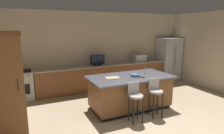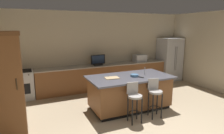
% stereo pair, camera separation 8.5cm
% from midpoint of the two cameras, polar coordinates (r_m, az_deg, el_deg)
% --- Properties ---
extents(wall_back, '(7.30, 0.12, 2.80)m').
position_cam_midpoint_polar(wall_back, '(7.42, -2.42, 5.13)').
color(wall_back, beige).
rests_on(wall_back, ground_plane).
extents(wall_right, '(0.12, 4.84, 2.80)m').
position_cam_midpoint_polar(wall_right, '(7.78, 28.86, 4.00)').
color(wall_right, beige).
rests_on(wall_right, ground_plane).
extents(counter_back, '(4.97, 0.62, 0.90)m').
position_cam_midpoint_polar(counter_back, '(7.23, -1.63, -2.71)').
color(counter_back, brown).
rests_on(counter_back, ground_plane).
extents(kitchen_island, '(2.30, 1.21, 0.92)m').
position_cam_midpoint_polar(kitchen_island, '(5.44, 5.69, -7.37)').
color(kitchen_island, black).
rests_on(kitchen_island, ground_plane).
extents(refrigerator, '(0.90, 0.76, 1.80)m').
position_cam_midpoint_polar(refrigerator, '(8.63, 16.85, 2.20)').
color(refrigerator, '#B7BABF').
rests_on(refrigerator, ground_plane).
extents(range_oven, '(0.79, 0.63, 0.92)m').
position_cam_midpoint_polar(range_oven, '(6.71, -25.13, -4.91)').
color(range_oven, '#B7BABF').
rests_on(range_oven, ground_plane).
extents(cabinet_tower, '(0.59, 0.65, 2.17)m').
position_cam_midpoint_polar(cabinet_tower, '(4.34, -27.87, -4.55)').
color(cabinet_tower, brown).
rests_on(cabinet_tower, ground_plane).
extents(microwave, '(0.48, 0.36, 0.28)m').
position_cam_midpoint_polar(microwave, '(7.79, 8.50, 2.62)').
color(microwave, '#B7BABF').
rests_on(microwave, counter_back).
extents(tv_monitor, '(0.52, 0.16, 0.38)m').
position_cam_midpoint_polar(tv_monitor, '(6.94, -3.81, 1.95)').
color(tv_monitor, black).
rests_on(tv_monitor, counter_back).
extents(sink_faucet_back, '(0.02, 0.02, 0.24)m').
position_cam_midpoint_polar(sink_faucet_back, '(7.18, -2.39, 1.83)').
color(sink_faucet_back, '#B2B2B7').
rests_on(sink_faucet_back, counter_back).
extents(sink_faucet_island, '(0.02, 0.02, 0.22)m').
position_cam_midpoint_polar(sink_faucet_island, '(5.54, 10.12, -1.12)').
color(sink_faucet_island, '#B2B2B7').
rests_on(sink_faucet_island, kitchen_island).
extents(bar_stool_left, '(0.34, 0.35, 0.96)m').
position_cam_midpoint_polar(bar_stool_left, '(4.66, 7.14, -9.41)').
color(bar_stool_left, gray).
rests_on(bar_stool_left, ground_plane).
extents(bar_stool_right, '(0.34, 0.36, 0.97)m').
position_cam_midpoint_polar(bar_stool_right, '(5.01, 13.02, -7.97)').
color(bar_stool_right, gray).
rests_on(bar_stool_right, ground_plane).
extents(fruit_bowl, '(0.22, 0.22, 0.06)m').
position_cam_midpoint_polar(fruit_bowl, '(5.30, 7.12, -2.49)').
color(fruit_bowl, '#3F668C').
rests_on(fruit_bowl, kitchen_island).
extents(cell_phone, '(0.14, 0.16, 0.01)m').
position_cam_midpoint_polar(cell_phone, '(5.19, -0.53, -2.99)').
color(cell_phone, black).
rests_on(cell_phone, kitchen_island).
extents(tv_remote, '(0.11, 0.17, 0.02)m').
position_cam_midpoint_polar(tv_remote, '(5.22, 9.00, -2.98)').
color(tv_remote, black).
rests_on(tv_remote, kitchen_island).
extents(cutting_board, '(0.39, 0.31, 0.02)m').
position_cam_midpoint_polar(cutting_board, '(5.10, 0.45, -3.22)').
color(cutting_board, tan).
rests_on(cutting_board, kitchen_island).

